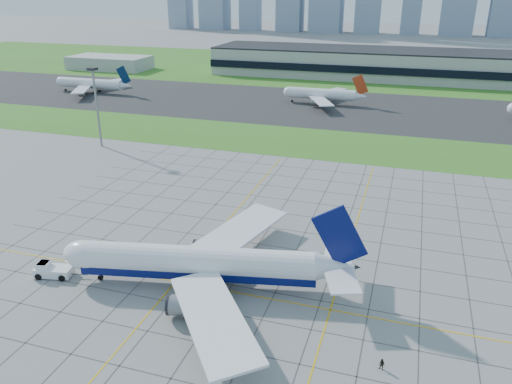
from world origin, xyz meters
The scene contains 14 objects.
ground centered at (0.00, 0.00, 0.00)m, with size 1400.00×1400.00×0.00m, color gray.
grass_median centered at (0.00, 90.00, 0.02)m, with size 700.00×35.00×0.04m, color #3D7321.
asphalt_taxiway centered at (0.00, 145.00, 0.03)m, with size 700.00×75.00×0.04m, color #383838.
grass_far centered at (0.00, 255.00, 0.02)m, with size 700.00×145.00×0.04m, color #3D7321.
apron_markings centered at (0.43, 11.09, 0.02)m, with size 120.00×130.00×0.03m.
terminal centered at (40.00, 229.87, 7.89)m, with size 260.00×43.00×15.80m.
service_block centered at (-160.00, 210.00, 4.00)m, with size 50.00×25.00×8.00m, color #B7B7B2.
light_mast centered at (-70.00, 65.00, 16.18)m, with size 2.50×2.50×25.60m.
airliner centered at (-5.05, -1.86, 4.61)m, with size 52.96×53.13×16.85m.
pushback_tug centered at (-32.43, -7.11, 1.21)m, with size 9.93×4.52×2.73m.
crew_near centered at (-35.61, -4.69, 0.88)m, with size 0.64×0.42×1.75m, color black.
crew_far centered at (27.10, -13.60, 0.89)m, with size 0.86×0.67×1.78m, color black.
distant_jet_0 centered at (-125.84, 141.08, 4.49)m, with size 40.11×42.66×14.08m.
distant_jet_1 centered at (-12.05, 150.25, 4.48)m, with size 35.57×42.66×14.08m.
Camera 1 is at (27.04, -70.74, 49.30)m, focal length 35.00 mm.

